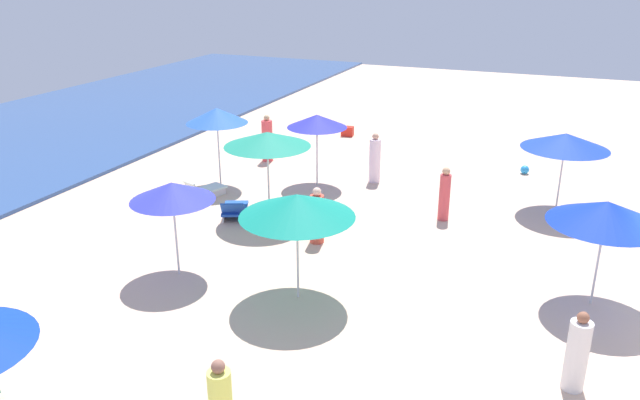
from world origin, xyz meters
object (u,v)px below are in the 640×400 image
object	(u,v)px
beachgoer_2	(267,140)
beachgoer_1	(444,195)
umbrella_5	(606,213)
beachgoer_5	(577,354)
umbrella_8	(566,141)
umbrella_6	(217,116)
beach_ball_0	(525,170)
umbrella_2	(317,121)
umbrella_1	(297,206)
lounge_chair_6_0	(204,190)
cooler_box_1	(347,131)
umbrella_9	(172,192)
beachgoer_0	(375,160)
lounge_chair_3_0	(235,209)
umbrella_3	(267,139)
beachgoer_4	(317,217)

from	to	relation	value
beachgoer_2	beachgoer_1	bearing A→B (deg)	140.50
umbrella_5	beachgoer_1	distance (m)	5.43
beachgoer_5	umbrella_8	bearing A→B (deg)	13.21
umbrella_6	beach_ball_0	bearing A→B (deg)	-60.87
beachgoer_2	umbrella_2	bearing A→B (deg)	131.55
umbrella_1	umbrella_6	size ratio (longest dim) A/B	0.95
lounge_chair_6_0	cooler_box_1	distance (m)	8.83
beachgoer_1	umbrella_2	bearing A→B (deg)	-174.57
umbrella_9	cooler_box_1	distance (m)	13.47
beachgoer_2	beach_ball_0	world-z (taller)	beachgoer_2
umbrella_5	cooler_box_1	xyz separation A→B (m)	(11.09, 9.66, -1.90)
umbrella_2	beach_ball_0	size ratio (longest dim) A/B	7.85
beach_ball_0	umbrella_1	bearing A→B (deg)	161.11
umbrella_5	beachgoer_0	world-z (taller)	umbrella_5
umbrella_6	cooler_box_1	size ratio (longest dim) A/B	5.28
umbrella_9	cooler_box_1	world-z (taller)	umbrella_9
umbrella_2	beachgoer_2	bearing A→B (deg)	57.30
lounge_chair_6_0	lounge_chair_3_0	bearing A→B (deg)	167.19
beachgoer_5	lounge_chair_6_0	bearing A→B (deg)	71.11
umbrella_5	beachgoer_2	bearing A→B (deg)	59.29
umbrella_1	beachgoer_0	world-z (taller)	umbrella_1
umbrella_3	umbrella_9	bearing A→B (deg)	175.22
beachgoer_4	beach_ball_0	world-z (taller)	beachgoer_4
beachgoer_4	umbrella_5	bearing A→B (deg)	-155.26
umbrella_5	umbrella_3	bearing A→B (deg)	78.25
beach_ball_0	umbrella_3	bearing A→B (deg)	136.95
umbrella_2	lounge_chair_6_0	xyz separation A→B (m)	(-2.49, 2.76, -1.89)
umbrella_5	beachgoer_0	xyz separation A→B (m)	(5.86, 6.78, -1.33)
umbrella_1	beach_ball_0	size ratio (longest dim) A/B	8.22
umbrella_8	beachgoer_2	xyz separation A→B (m)	(1.19, 10.14, -1.33)
umbrella_1	umbrella_9	distance (m)	3.05
beachgoer_1	umbrella_5	bearing A→B (deg)	-18.10
umbrella_1	umbrella_8	world-z (taller)	umbrella_1
umbrella_1	umbrella_3	bearing A→B (deg)	34.42
umbrella_9	beach_ball_0	bearing A→B (deg)	-31.77
umbrella_5	lounge_chair_6_0	bearing A→B (deg)	77.92
lounge_chair_6_0	beachgoer_1	world-z (taller)	beachgoer_1
beachgoer_4	beachgoer_5	bearing A→B (deg)	179.13
umbrella_3	beachgoer_1	bearing A→B (deg)	-70.47
umbrella_1	beachgoer_4	distance (m)	3.26
lounge_chair_3_0	beachgoer_0	size ratio (longest dim) A/B	0.87
umbrella_8	cooler_box_1	bearing A→B (deg)	56.84
beachgoer_1	beachgoer_2	xyz separation A→B (m)	(3.17, 7.20, 0.06)
umbrella_2	beachgoer_4	distance (m)	4.80
beachgoer_2	beach_ball_0	bearing A→B (deg)	177.07
umbrella_6	umbrella_9	bearing A→B (deg)	-157.90
beachgoer_0	cooler_box_1	xyz separation A→B (m)	(5.23, 2.88, -0.57)
umbrella_2	umbrella_5	bearing A→B (deg)	-120.06
umbrella_2	umbrella_6	world-z (taller)	umbrella_6
umbrella_6	beachgoer_1	world-z (taller)	umbrella_6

